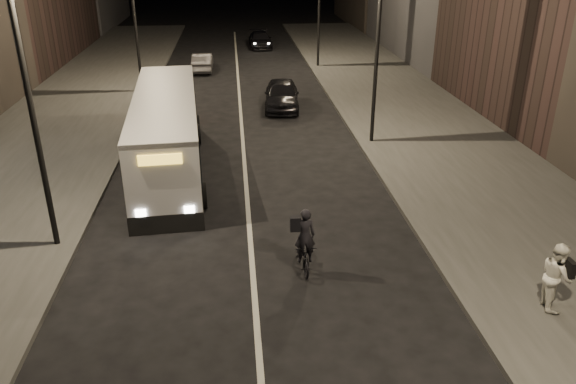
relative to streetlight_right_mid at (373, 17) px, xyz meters
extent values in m
plane|color=black|center=(-5.33, -12.00, -5.36)|extent=(180.00, 180.00, 0.00)
cube|color=#323230|center=(3.17, 2.00, -5.28)|extent=(7.00, 70.00, 0.16)
cube|color=#323230|center=(-13.83, 2.00, -5.28)|extent=(7.00, 70.00, 0.16)
cylinder|color=black|center=(0.27, 0.00, -1.20)|extent=(0.16, 0.16, 8.00)
cylinder|color=black|center=(0.27, 16.00, -1.20)|extent=(0.16, 0.16, 8.00)
cylinder|color=black|center=(-10.93, -8.00, -1.20)|extent=(0.16, 0.16, 8.00)
cylinder|color=black|center=(-10.93, 10.00, -1.20)|extent=(0.16, 0.16, 8.00)
cube|color=silver|center=(-8.24, -2.05, -3.92)|extent=(3.03, 10.91, 2.87)
cube|color=black|center=(-8.24, -2.05, -3.52)|extent=(3.08, 10.56, 1.03)
cube|color=silver|center=(-8.24, -2.05, -2.53)|extent=(3.05, 10.91, 0.16)
cube|color=gold|center=(-7.84, -7.42, -2.94)|extent=(1.26, 0.20, 0.31)
cylinder|color=black|center=(-9.08, -5.89, -4.91)|extent=(0.38, 0.92, 0.90)
cylinder|color=black|center=(-6.84, -5.73, -4.91)|extent=(0.38, 0.92, 0.90)
cylinder|color=black|center=(-9.61, 1.27, -4.91)|extent=(0.38, 0.92, 0.90)
cylinder|color=black|center=(-7.37, 1.44, -4.91)|extent=(0.38, 0.92, 0.90)
imported|color=black|center=(-3.94, -9.75, -4.93)|extent=(0.63, 1.65, 0.86)
imported|color=black|center=(-3.94, -9.95, -4.26)|extent=(0.58, 0.40, 1.56)
imported|color=beige|center=(1.73, -12.31, -4.35)|extent=(0.77, 0.92, 1.70)
imported|color=black|center=(-3.14, 6.07, -4.62)|extent=(2.12, 4.50, 1.49)
imported|color=#373639|center=(-7.66, 15.70, -4.75)|extent=(1.33, 3.73, 1.22)
imported|color=black|center=(-3.29, 24.37, -4.74)|extent=(1.91, 4.35, 1.24)
camera|label=1|loc=(-5.65, -22.82, 2.88)|focal=35.00mm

